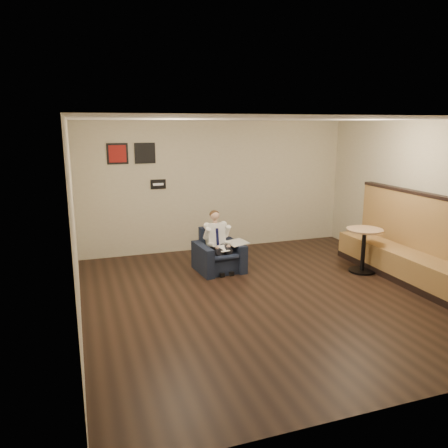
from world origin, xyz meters
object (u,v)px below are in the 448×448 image
object	(u,v)px
armchair	(219,251)
seated_man	(221,244)
side_table	(212,259)
coffee_mug	(219,245)
cafe_table	(363,250)
green_folder	(210,249)
banquette	(404,236)
smartphone	(213,247)

from	to	relation	value
armchair	seated_man	distance (m)	0.18
armchair	side_table	distance (m)	0.25
armchair	coffee_mug	xyz separation A→B (m)	(0.06, 0.18, 0.05)
coffee_mug	cafe_table	xyz separation A→B (m)	(2.48, -1.12, -0.03)
green_folder	cafe_table	distance (m)	2.88
green_folder	banquette	size ratio (longest dim) A/B	0.14
smartphone	side_table	bearing A→B (deg)	-97.35
coffee_mug	cafe_table	size ratio (longest dim) A/B	0.10
seated_man	side_table	world-z (taller)	seated_man
smartphone	green_folder	bearing A→B (deg)	-103.96
armchair	green_folder	distance (m)	0.17
seated_man	coffee_mug	size ratio (longest dim) A/B	12.64
green_folder	banquette	world-z (taller)	banquette
coffee_mug	smartphone	distance (m)	0.13
coffee_mug	armchair	bearing A→B (deg)	-109.74
coffee_mug	banquette	bearing A→B (deg)	-27.65
side_table	green_folder	bearing A→B (deg)	-155.89
seated_man	coffee_mug	world-z (taller)	seated_man
side_table	smartphone	world-z (taller)	smartphone
cafe_table	banquette	bearing A→B (deg)	-41.57
smartphone	coffee_mug	bearing A→B (deg)	-7.10
banquette	coffee_mug	bearing A→B (deg)	152.35
side_table	armchair	bearing A→B (deg)	-41.51
side_table	banquette	xyz separation A→B (m)	(3.17, -1.49, 0.56)
armchair	cafe_table	world-z (taller)	cafe_table
coffee_mug	side_table	bearing A→B (deg)	-155.89
banquette	side_table	bearing A→B (deg)	154.87
side_table	smartphone	bearing A→B (deg)	63.06
smartphone	cafe_table	distance (m)	2.84
side_table	seated_man	bearing A→B (deg)	-58.86
armchair	cafe_table	xyz separation A→B (m)	(2.55, -0.93, 0.02)
green_folder	banquette	distance (m)	3.54
armchair	smartphone	distance (m)	0.24
cafe_table	side_table	bearing A→B (deg)	158.73
armchair	side_table	world-z (taller)	armchair
armchair	smartphone	xyz separation A→B (m)	(-0.05, 0.24, 0.01)
green_folder	banquette	bearing A→B (deg)	-24.73
smartphone	cafe_table	xyz separation A→B (m)	(2.59, -1.17, 0.00)
side_table	coffee_mug	size ratio (longest dim) A/B	5.79
seated_man	green_folder	world-z (taller)	seated_man
seated_man	banquette	bearing A→B (deg)	-27.97
seated_man	banquette	xyz separation A→B (m)	(3.04, -1.28, 0.22)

